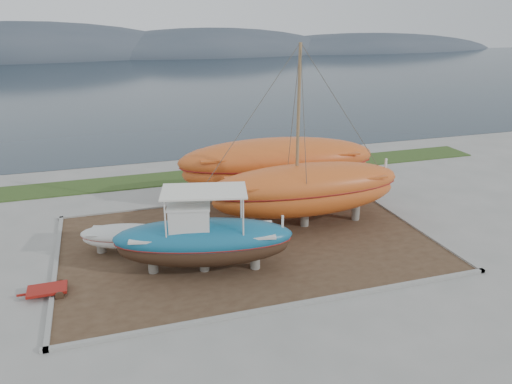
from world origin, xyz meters
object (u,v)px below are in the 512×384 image
object	(u,v)px
orange_sailboat	(307,140)
orange_bare_hull	(277,172)
red_trailer	(47,292)
white_dinghy	(127,239)
blue_caique	(203,231)

from	to	relation	value
orange_sailboat	orange_bare_hull	xyz separation A→B (m)	(-0.20, 3.83, -2.85)
red_trailer	white_dinghy	bearing A→B (deg)	40.15
blue_caique	red_trailer	xyz separation A→B (m)	(-6.59, -0.01, -1.79)
blue_caique	red_trailer	world-z (taller)	blue_caique
orange_bare_hull	red_trailer	bearing A→B (deg)	-144.20
white_dinghy	orange_sailboat	size ratio (longest dim) A/B	0.41
white_dinghy	red_trailer	xyz separation A→B (m)	(-3.44, -2.95, -0.55)
orange_sailboat	red_trailer	bearing A→B (deg)	-164.37
blue_caique	red_trailer	distance (m)	6.83
orange_sailboat	white_dinghy	bearing A→B (deg)	-176.80
orange_bare_hull	red_trailer	distance (m)	14.57
orange_sailboat	orange_bare_hull	world-z (taller)	orange_sailboat
blue_caique	red_trailer	bearing A→B (deg)	-166.85
orange_sailboat	blue_caique	bearing A→B (deg)	-151.18
white_dinghy	orange_sailboat	xyz separation A→B (m)	(9.37, 0.28, 4.13)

